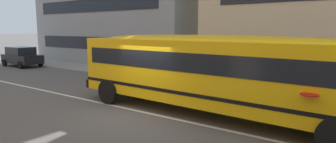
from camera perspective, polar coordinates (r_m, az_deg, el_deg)
ground_plane at (r=11.21m, az=-4.61°, el=-7.94°), size 400.00×400.00×0.00m
sidewalk_far at (r=17.11m, az=11.19°, el=-2.40°), size 120.00×3.00×0.01m
lane_centreline at (r=11.21m, az=-4.61°, el=-7.92°), size 110.00×0.16×0.01m
school_bus at (r=10.52m, az=9.84°, el=0.55°), size 13.12×3.39×2.91m
parked_car_black_by_entrance at (r=27.54m, az=-26.56°, el=2.63°), size 3.91×1.90×1.64m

